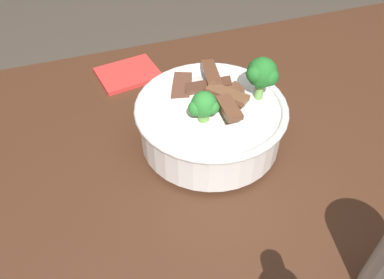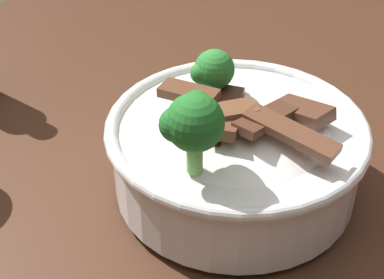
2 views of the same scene
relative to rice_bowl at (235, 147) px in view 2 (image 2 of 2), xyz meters
name	(u,v)px [view 2 (image 2 of 2)]	position (x,y,z in m)	size (l,w,h in m)	color
rice_bowl	(235,147)	(0.00, 0.00, 0.00)	(0.23, 0.23, 0.14)	white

